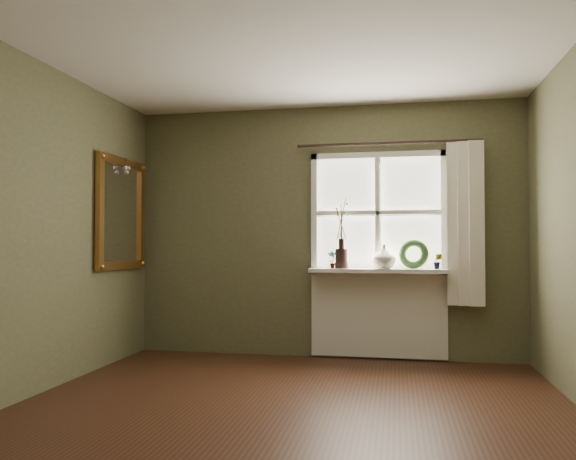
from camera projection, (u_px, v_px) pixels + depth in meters
The scene contains 16 objects.
floor at pixel (280, 426), 3.58m from camera, with size 4.50×4.50×0.00m, color #371D11.
ceiling at pixel (280, 23), 3.65m from camera, with size 4.50×4.50×0.00m, color silver.
wall_back at pixel (325, 231), 5.87m from camera, with size 4.00×0.10×2.60m, color brown.
wall_left at pixel (0, 225), 4.00m from camera, with size 0.10×4.50×2.60m, color brown.
wall_front at pixel (87, 186), 1.36m from camera, with size 4.00×0.10×2.60m, color brown.
window_frame at pixel (378, 213), 5.70m from camera, with size 1.36×0.06×1.24m.
window_sill at pixel (378, 271), 5.58m from camera, with size 1.36×0.26×0.04m, color silver.
window_apron at pixel (378, 314), 5.68m from camera, with size 1.36×0.04×0.88m, color silver.
dark_jug at pixel (342, 258), 5.65m from camera, with size 0.13×0.13×0.20m, color black.
cream_vase at pixel (384, 256), 5.57m from camera, with size 0.23×0.23×0.24m, color beige.
wreath at pixel (414, 257), 5.56m from camera, with size 0.30×0.30×0.07m, color #25421D.
potted_plant_left at pixel (332, 259), 5.67m from camera, with size 0.09×0.06×0.18m, color #25421D.
potted_plant_right at pixel (438, 261), 5.47m from camera, with size 0.08×0.07×0.15m, color #25421D.
curtain at pixel (465, 223), 5.44m from camera, with size 0.36×0.12×1.59m, color silver.
curtain_rod at pixel (387, 143), 5.64m from camera, with size 0.03×0.03×1.84m, color black.
gilt_mirror at pixel (121, 213), 5.60m from camera, with size 0.10×0.93×1.11m.
Camera 1 is at (0.73, -3.54, 1.16)m, focal length 35.00 mm.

